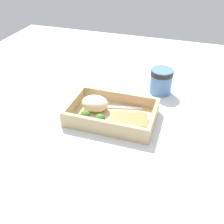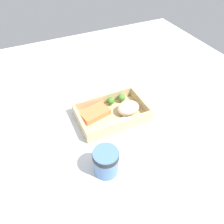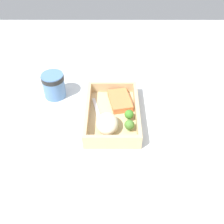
# 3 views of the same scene
# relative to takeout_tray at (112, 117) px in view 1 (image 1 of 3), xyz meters

# --- Properties ---
(ground_plane) EXTENTS (1.60, 1.60, 0.02)m
(ground_plane) POSITION_rel_takeout_tray_xyz_m (0.00, 0.00, -0.02)
(ground_plane) COLOR silver
(takeout_tray) EXTENTS (0.28, 0.18, 0.01)m
(takeout_tray) POSITION_rel_takeout_tray_xyz_m (0.00, 0.00, 0.00)
(takeout_tray) COLOR tan
(takeout_tray) RESTS_ON ground_plane
(tray_rim) EXTENTS (0.28, 0.18, 0.04)m
(tray_rim) POSITION_rel_takeout_tray_xyz_m (0.00, 0.00, 0.03)
(tray_rim) COLOR tan
(tray_rim) RESTS_ON takeout_tray
(salmon_fillet) EXTENTS (0.12, 0.09, 0.02)m
(salmon_fillet) POSITION_rel_takeout_tray_xyz_m (-0.06, 0.03, 0.02)
(salmon_fillet) COLOR #EB7642
(salmon_fillet) RESTS_ON takeout_tray
(mashed_potatoes) EXTENTS (0.09, 0.07, 0.05)m
(mashed_potatoes) POSITION_rel_takeout_tray_xyz_m (0.06, -0.02, 0.03)
(mashed_potatoes) COLOR beige
(mashed_potatoes) RESTS_ON takeout_tray
(broccoli_floret_1) EXTENTS (0.03, 0.03, 0.04)m
(broccoli_floret_1) POSITION_rel_takeout_tray_xyz_m (0.07, 0.05, 0.03)
(broccoli_floret_1) COLOR #759B5C
(broccoli_floret_1) RESTS_ON takeout_tray
(broccoli_floret_2) EXTENTS (0.03, 0.03, 0.04)m
(broccoli_floret_2) POSITION_rel_takeout_tray_xyz_m (0.02, 0.06, 0.03)
(broccoli_floret_2) COLOR #7DA760
(broccoli_floret_2) RESTS_ON takeout_tray
(fork) EXTENTS (0.16, 0.05, 0.00)m
(fork) POSITION_rel_takeout_tray_xyz_m (0.00, -0.05, 0.01)
(fork) COLOR silver
(fork) RESTS_ON takeout_tray
(paper_cup) EXTENTS (0.08, 0.08, 0.09)m
(paper_cup) POSITION_rel_takeout_tray_xyz_m (-0.12, -0.22, 0.05)
(paper_cup) COLOR #4F77AC
(paper_cup) RESTS_ON ground_plane
(receipt_slip) EXTENTS (0.13, 0.15, 0.00)m
(receipt_slip) POSITION_rel_takeout_tray_xyz_m (0.22, -0.08, -0.00)
(receipt_slip) COLOR white
(receipt_slip) RESTS_ON ground_plane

